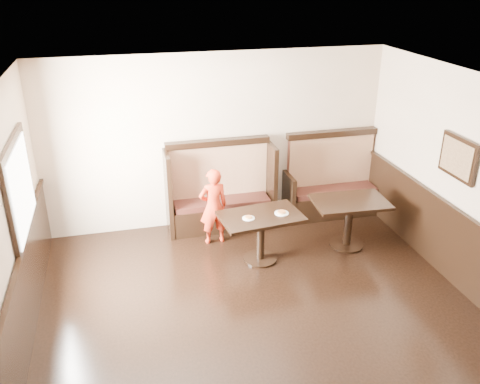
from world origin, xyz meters
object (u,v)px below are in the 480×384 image
object	(u,v)px
booth_neighbor	(331,187)
table_main	(261,226)
child	(213,206)
booth_main	(220,196)
table_neighbor	(349,212)

from	to	relation	value
booth_neighbor	table_main	world-z (taller)	booth_neighbor
table_main	child	world-z (taller)	child
booth_main	table_neighbor	world-z (taller)	booth_main
booth_neighbor	table_neighbor	xyz separation A→B (m)	(-0.21, -1.14, 0.09)
booth_neighbor	table_main	distance (m)	2.02
booth_main	child	bearing A→B (deg)	-112.27
table_neighbor	child	distance (m)	2.05
table_main	child	bearing A→B (deg)	122.55
booth_main	table_main	xyz separation A→B (m)	(0.33, -1.21, 0.03)
table_neighbor	child	bearing A→B (deg)	166.00
booth_main	child	size ratio (longest dim) A/B	1.43
table_neighbor	booth_neighbor	bearing A→B (deg)	82.99
booth_neighbor	child	world-z (taller)	booth_neighbor
booth_neighbor	child	xyz separation A→B (m)	(-2.17, -0.53, 0.13)
table_main	table_neighbor	bearing A→B (deg)	-3.40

